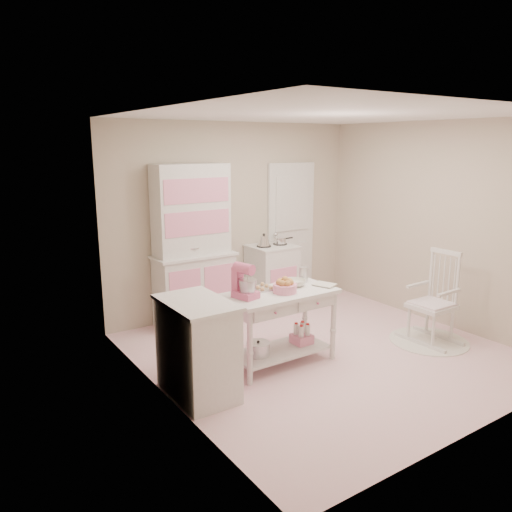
% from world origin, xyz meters
% --- Properties ---
extents(room_shell, '(3.84, 3.84, 2.62)m').
position_xyz_m(room_shell, '(0.00, 0.00, 1.65)').
color(room_shell, pink).
rests_on(room_shell, ground).
extents(door, '(0.82, 0.05, 2.04)m').
position_xyz_m(door, '(0.95, 1.87, 1.02)').
color(door, silver).
rests_on(door, ground).
extents(hutch, '(1.06, 0.50, 2.08)m').
position_xyz_m(hutch, '(-0.78, 1.66, 1.04)').
color(hutch, silver).
rests_on(hutch, ground).
extents(stove, '(0.62, 0.57, 0.92)m').
position_xyz_m(stove, '(0.42, 1.61, 0.46)').
color(stove, silver).
rests_on(stove, ground).
extents(base_cabinet, '(0.54, 0.84, 0.92)m').
position_xyz_m(base_cabinet, '(-1.63, -0.07, 0.46)').
color(base_cabinet, silver).
rests_on(base_cabinet, ground).
extents(lace_rug, '(0.92, 0.92, 0.01)m').
position_xyz_m(lace_rug, '(1.25, -0.46, 0.01)').
color(lace_rug, white).
rests_on(lace_rug, ground).
extents(rocking_chair, '(0.50, 0.73, 1.10)m').
position_xyz_m(rocking_chair, '(1.25, -0.46, 0.55)').
color(rocking_chair, silver).
rests_on(rocking_chair, ground).
extents(work_table, '(1.20, 0.60, 0.80)m').
position_xyz_m(work_table, '(-0.58, 0.06, 0.40)').
color(work_table, silver).
rests_on(work_table, ground).
extents(stand_mixer, '(0.26, 0.32, 0.34)m').
position_xyz_m(stand_mixer, '(-1.00, 0.08, 0.97)').
color(stand_mixer, '#D25885').
rests_on(stand_mixer, work_table).
extents(cookie_tray, '(0.34, 0.24, 0.02)m').
position_xyz_m(cookie_tray, '(-0.73, 0.24, 0.81)').
color(cookie_tray, silver).
rests_on(cookie_tray, work_table).
extents(bread_basket, '(0.25, 0.25, 0.09)m').
position_xyz_m(bread_basket, '(-0.56, 0.01, 0.85)').
color(bread_basket, pink).
rests_on(bread_basket, work_table).
extents(mixing_bowl, '(0.23, 0.23, 0.07)m').
position_xyz_m(mixing_bowl, '(-0.32, 0.14, 0.84)').
color(mixing_bowl, silver).
rests_on(mixing_bowl, work_table).
extents(metal_pitcher, '(0.10, 0.10, 0.17)m').
position_xyz_m(metal_pitcher, '(-0.14, 0.22, 0.89)').
color(metal_pitcher, silver).
rests_on(metal_pitcher, work_table).
extents(recipe_book, '(0.24, 0.28, 0.02)m').
position_xyz_m(recipe_book, '(-0.13, -0.06, 0.81)').
color(recipe_book, silver).
rests_on(recipe_book, work_table).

